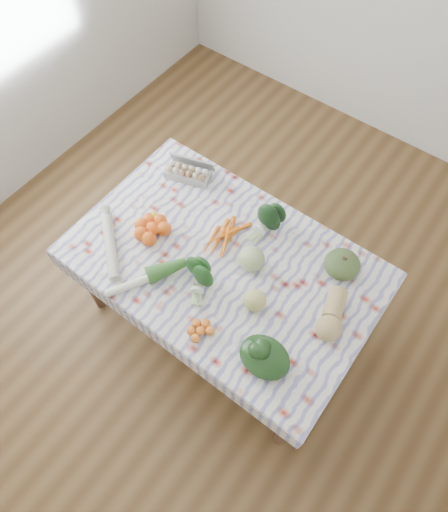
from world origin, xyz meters
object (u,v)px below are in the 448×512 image
at_px(kabocha_squash, 342,264).
at_px(grapefruit, 255,300).
at_px(butternut_squash, 333,314).
at_px(cabbage, 252,259).
at_px(dining_table, 224,269).
at_px(egg_carton, 187,174).

distance_m(kabocha_squash, grapefruit, 0.51).
relative_size(kabocha_squash, butternut_squash, 0.68).
relative_size(cabbage, grapefruit, 1.19).
distance_m(butternut_squash, grapefruit, 0.39).
bearing_deg(cabbage, butternut_squash, -1.81).
bearing_deg(grapefruit, butternut_squash, 25.33).
bearing_deg(butternut_squash, dining_table, 168.30).
bearing_deg(dining_table, grapefruit, -22.14).
bearing_deg(kabocha_squash, butternut_squash, -70.06).
bearing_deg(grapefruit, egg_carton, 150.78).
relative_size(dining_table, cabbage, 11.53).
distance_m(egg_carton, grapefruit, 0.93).
bearing_deg(kabocha_squash, grapefruit, -119.34).
height_order(butternut_squash, grapefruit, butternut_squash).
bearing_deg(grapefruit, kabocha_squash, 60.66).
relative_size(egg_carton, cabbage, 2.00).
distance_m(egg_carton, kabocha_squash, 1.06).
xyz_separation_m(cabbage, butternut_squash, (0.50, -0.02, -0.00)).
relative_size(dining_table, butternut_squash, 5.72).
bearing_deg(cabbage, grapefruit, -50.93).
relative_size(kabocha_squash, cabbage, 1.37).
distance_m(egg_carton, cabbage, 0.72).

